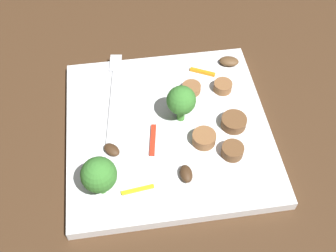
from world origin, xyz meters
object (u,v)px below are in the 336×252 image
Objects in this scene: sausage_slice_2 at (232,151)px; pepper_strip_2 at (203,72)px; plate at (168,129)px; mushroom_1 at (186,174)px; sausage_slice_4 at (223,86)px; sausage_slice_1 at (234,122)px; sausage_slice_3 at (191,88)px; fork at (113,91)px; mushroom_2 at (112,150)px; broccoli_floret_1 at (181,101)px; pepper_strip_1 at (138,190)px; pepper_strip_0 at (153,140)px; sausage_slice_0 at (204,138)px; mushroom_0 at (229,61)px; broccoli_floret_0 at (99,175)px.

sausage_slice_2 is 0.15m from pepper_strip_2.
plate is 0.08m from mushroom_1.
plate is at bearing 121.79° from sausage_slice_4.
sausage_slice_3 is at bearing 33.24° from sausage_slice_1.
fork is 7.36× the size of mushroom_2.
broccoli_floret_1 is 1.43× the size of pepper_strip_1.
fork is at bearing 97.83° from pepper_strip_2.
mushroom_2 is (-0.09, 0.17, -0.00)m from sausage_slice_4.
pepper_strip_1 is at bearing 100.16° from mushroom_1.
pepper_strip_1 is at bearing 147.69° from pepper_strip_2.
broccoli_floret_1 is (0.01, -0.02, 0.05)m from plate.
mushroom_1 is at bearing 110.73° from sausage_slice_2.
sausage_slice_2 is at bearing -176.30° from pepper_strip_2.
mushroom_1 is 0.51× the size of pepper_strip_0.
sausage_slice_0 is 1.15× the size of sausage_slice_3.
plate is 6.77× the size of pepper_strip_1.
mushroom_2 is 0.60× the size of pepper_strip_1.
pepper_strip_0 is at bearing 124.30° from sausage_slice_4.
sausage_slice_2 is at bearing 164.23° from sausage_slice_1.
mushroom_0 reaches higher than pepper_strip_2.
sausage_slice_3 is 0.11m from pepper_strip_0.
sausage_slice_4 is 0.16m from mushroom_1.
sausage_slice_2 is at bearing -109.56° from pepper_strip_0.
plate is 0.09m from mushroom_2.
sausage_slice_3 is (0.05, -0.02, -0.03)m from broccoli_floret_1.
sausage_slice_3 is (-0.02, -0.11, 0.00)m from fork.
sausage_slice_2 is 0.71× the size of pepper_strip_1.
sausage_slice_3 is at bearing 15.98° from sausage_slice_2.
sausage_slice_2 reaches higher than sausage_slice_4.
broccoli_floret_0 is 0.07m from mushroom_2.
sausage_slice_2 is (-0.13, -0.15, 0.01)m from fork.
mushroom_0 reaches higher than pepper_strip_1.
sausage_slice_0 reaches higher than pepper_strip_1.
broccoli_floret_0 reaches higher than sausage_slice_1.
broccoli_floret_0 is at bearing 92.78° from mushroom_1.
mushroom_1 is at bearing 146.58° from sausage_slice_0.
broccoli_floret_0 reaches higher than mushroom_2.
sausage_slice_3 reaches higher than plate.
fork is 6.70× the size of sausage_slice_4.
plate is 0.11m from sausage_slice_4.
plate is 8.76× the size of sausage_slice_0.
pepper_strip_0 is at bearing 29.89° from mushroom_1.
broccoli_floret_1 reaches higher than sausage_slice_4.
sausage_slice_4 is at bearing -52.12° from broccoli_floret_0.
mushroom_0 is 0.21m from mushroom_1.
broccoli_floret_1 is at bearing -5.06° from mushroom_1.
mushroom_1 reaches higher than pepper_strip_1.
broccoli_floret_0 is 0.06m from pepper_strip_1.
sausage_slice_3 reaches higher than pepper_strip_1.
sausage_slice_4 is (-0.00, -0.05, 0.00)m from sausage_slice_3.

